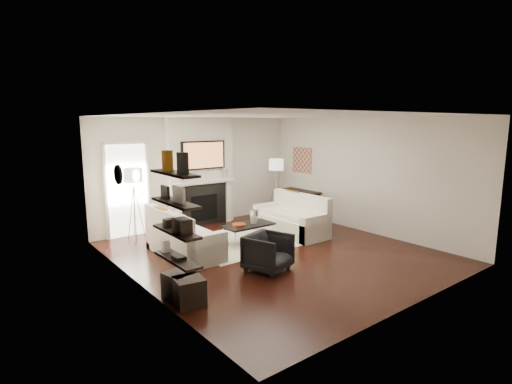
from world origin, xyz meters
TOP-DOWN VIEW (x-y plane):
  - room_envelope at (0.00, 0.00)m, footprint 6.00×6.00m
  - chimney_breast at (0.00, 2.88)m, footprint 1.80×0.25m
  - fireplace_surround at (0.00, 2.74)m, footprint 1.30×0.02m
  - firebox at (0.00, 2.73)m, footprint 0.75×0.02m
  - mantel_pilaster_l at (-0.72, 2.71)m, footprint 0.12×0.08m
  - mantel_pilaster_r at (0.72, 2.71)m, footprint 0.12×0.08m
  - mantel_shelf at (0.00, 2.69)m, footprint 1.70×0.18m
  - tv_body at (0.00, 2.71)m, footprint 1.20×0.06m
  - tv_screen at (0.00, 2.68)m, footprint 1.10×0.00m
  - candlestick_l_tall at (-0.55, 2.70)m, footprint 0.04×0.04m
  - candlestick_l_short at (-0.68, 2.70)m, footprint 0.04×0.04m
  - candlestick_r_tall at (0.55, 2.70)m, footprint 0.04×0.04m
  - candlestick_r_short at (0.68, 2.70)m, footprint 0.04×0.04m
  - hallway_panel at (-1.85, 2.98)m, footprint 0.90×0.02m
  - door_trim_l at (-2.33, 2.96)m, footprint 0.06×0.06m
  - door_trim_r at (-1.37, 2.96)m, footprint 0.06×0.06m
  - door_trim_top at (-1.85, 2.96)m, footprint 1.02×0.06m
  - rug at (0.01, 0.97)m, footprint 2.60×2.00m
  - loveseat_left_base at (-1.49, 0.96)m, footprint 0.85×1.80m
  - loveseat_left_back at (-1.83, 0.96)m, footprint 0.18×1.80m
  - loveseat_left_arm_n at (-1.49, 0.15)m, footprint 0.85×0.18m
  - loveseat_left_arm_s at (-1.49, 1.77)m, footprint 0.85×0.18m
  - loveseat_left_cushion at (-1.44, 0.96)m, footprint 0.63×1.44m
  - pillow_left_orange at (-1.83, 1.26)m, footprint 0.10×0.42m
  - pillow_left_charcoal at (-1.83, 0.66)m, footprint 0.10×0.40m
  - loveseat_right_base at (1.19, 0.82)m, footprint 0.85×1.80m
  - loveseat_right_back at (1.53, 0.82)m, footprint 0.18×1.80m
  - loveseat_right_arm_n at (1.19, 0.01)m, footprint 0.85×0.18m
  - loveseat_right_arm_s at (1.19, 1.63)m, footprint 0.85×0.18m
  - loveseat_right_cushion at (1.14, 0.82)m, footprint 0.63×1.44m
  - pillow_right_orange at (1.53, 1.12)m, footprint 0.10×0.42m
  - pillow_right_charcoal at (1.53, 0.52)m, footprint 0.10×0.40m
  - coffee_table at (-0.03, 0.83)m, footprint 1.10×0.55m
  - coffee_leg_nw at (-0.53, 0.61)m, footprint 0.02×0.02m
  - coffee_leg_ne at (0.47, 0.61)m, footprint 0.02×0.02m
  - coffee_leg_sw at (-0.53, 1.05)m, footprint 0.02×0.02m
  - coffee_leg_se at (0.47, 1.05)m, footprint 0.02×0.02m
  - hurricane_glass at (0.12, 0.83)m, footprint 0.17×0.17m
  - hurricane_candle at (0.12, 0.83)m, footprint 0.10×0.10m
  - copper_bowl at (-0.28, 0.83)m, footprint 0.29×0.29m
  - armchair at (-0.72, -0.67)m, footprint 0.87×0.84m
  - lamp_left_post at (-1.85, 2.57)m, footprint 0.02×0.02m
  - lamp_left_shade at (-1.85, 2.57)m, footprint 0.40×0.40m
  - lamp_left_leg_a at (-1.74, 2.57)m, footprint 0.25×0.02m
  - lamp_left_leg_b at (-1.91, 2.67)m, footprint 0.14×0.22m
  - lamp_left_leg_c at (-1.91, 2.48)m, footprint 0.14×0.22m
  - lamp_right_post at (2.05, 2.35)m, footprint 0.02×0.02m
  - lamp_right_shade at (2.05, 2.35)m, footprint 0.40×0.40m
  - lamp_right_leg_a at (2.16, 2.35)m, footprint 0.25×0.02m
  - lamp_right_leg_b at (2.00, 2.45)m, footprint 0.14×0.22m
  - lamp_right_leg_c at (1.99, 2.25)m, footprint 0.14×0.22m
  - console_top at (2.57, 1.88)m, footprint 0.35×1.20m
  - console_leg_n at (2.57, 1.33)m, footprint 0.30×0.04m
  - console_leg_s at (2.57, 2.43)m, footprint 0.30×0.04m
  - wall_art at (2.73, 2.05)m, footprint 0.03×0.70m
  - shelf_bottom at (-2.62, -1.00)m, footprint 0.25×1.00m
  - shelf_lower at (-2.62, -1.00)m, footprint 0.25×1.00m
  - shelf_upper at (-2.62, -1.00)m, footprint 0.25×1.00m
  - shelf_top at (-2.62, -1.00)m, footprint 0.25×1.00m
  - decor_magfile_a at (-2.62, -1.25)m, footprint 0.12×0.10m
  - decor_magfile_b at (-2.62, -0.81)m, footprint 0.12×0.10m
  - decor_frame_a at (-2.62, -1.11)m, footprint 0.04×0.30m
  - decor_frame_b at (-2.62, -0.70)m, footprint 0.04×0.22m
  - decor_wine_rack at (-2.62, -1.18)m, footprint 0.18×0.25m
  - decor_box_small at (-2.62, -0.79)m, footprint 0.15×0.12m
  - decor_books at (-2.62, -1.05)m, footprint 0.14×0.20m
  - decor_box_tall at (-2.62, -0.64)m, footprint 0.10×0.10m
  - clock_rim at (-2.73, 0.90)m, footprint 0.04×0.34m
  - clock_face at (-2.71, 0.90)m, footprint 0.01×0.29m
  - ottoman_near at (-2.47, -0.75)m, footprint 0.48×0.48m
  - ottoman_far at (-2.47, -1.03)m, footprint 0.46×0.46m

SIDE VIEW (x-z plane):
  - rug at x=0.01m, z-range 0.00..0.01m
  - coffee_leg_nw at x=-0.53m, z-range 0.00..0.38m
  - coffee_leg_ne at x=0.47m, z-range 0.00..0.38m
  - coffee_leg_sw at x=-0.53m, z-range 0.00..0.38m
  - coffee_leg_se at x=0.47m, z-range 0.00..0.38m
  - ottoman_near at x=-2.47m, z-range 0.00..0.40m
  - ottoman_far at x=-2.47m, z-range 0.00..0.40m
  - loveseat_left_base at x=-1.49m, z-range 0.00..0.42m
  - loveseat_right_base at x=1.19m, z-range 0.00..0.42m
  - loveseat_left_arm_n at x=-1.49m, z-range 0.00..0.60m
  - loveseat_left_arm_s at x=-1.49m, z-range 0.00..0.60m
  - loveseat_right_arm_n at x=1.19m, z-range 0.00..0.60m
  - loveseat_right_arm_s at x=1.19m, z-range 0.00..0.60m
  - console_leg_n at x=2.57m, z-range 0.00..0.71m
  - console_leg_s at x=2.57m, z-range 0.00..0.71m
  - armchair at x=-0.72m, z-range 0.00..0.72m
  - coffee_table at x=-0.03m, z-range 0.38..0.42m
  - copper_bowl at x=-0.28m, z-range 0.42..0.47m
  - firebox at x=0.00m, z-range 0.12..0.78m
  - loveseat_left_cushion at x=-1.44m, z-range 0.42..0.52m
  - loveseat_right_cushion at x=1.14m, z-range 0.42..0.52m
  - hurricane_candle at x=0.12m, z-range 0.42..0.57m
  - fireplace_surround at x=0.00m, z-range 0.00..1.04m
  - loveseat_left_back at x=-1.83m, z-range 0.13..0.93m
  - loveseat_right_back at x=1.53m, z-range 0.13..0.93m
  - mantel_pilaster_l at x=-0.72m, z-range 0.00..1.10m
  - mantel_pilaster_r at x=0.72m, z-range 0.00..1.10m
  - hurricane_glass at x=0.12m, z-range 0.41..0.71m
  - lamp_left_leg_a at x=-1.74m, z-range -0.02..1.22m
  - lamp_left_leg_b at x=-1.91m, z-range -0.02..1.22m
  - lamp_left_leg_c at x=-1.91m, z-range -0.02..1.22m
  - lamp_right_leg_a at x=2.16m, z-range -0.02..1.22m
  - lamp_right_leg_b at x=2.00m, z-range -0.02..1.22m
  - lamp_right_leg_c at x=1.99m, z-range -0.02..1.22m
  - lamp_left_post at x=-1.85m, z-range 0.00..1.20m
  - lamp_right_post at x=2.05m, z-range 0.00..1.20m
  - shelf_bottom at x=-2.62m, z-range 0.68..0.72m
  - pillow_left_charcoal at x=-1.83m, z-range 0.52..0.92m
  - pillow_right_charcoal at x=1.53m, z-range 0.52..0.92m
  - pillow_left_orange at x=-1.83m, z-range 0.52..0.94m
  - pillow_right_orange at x=1.53m, z-range 0.52..0.94m
  - console_top at x=2.57m, z-range 0.71..0.75m
  - decor_books at x=-2.62m, z-range 0.72..0.77m
  - decor_box_tall at x=-2.62m, z-range 0.72..0.90m
  - door_trim_l at x=-2.33m, z-range -0.03..2.13m
  - door_trim_r at x=-1.37m, z-range -0.03..2.13m
  - hallway_panel at x=-1.85m, z-range 0.00..2.10m
  - shelf_lower at x=-2.62m, z-range 1.08..1.12m
  - mantel_shelf at x=0.00m, z-range 1.09..1.16m
  - decor_box_small at x=-2.62m, z-range 1.12..1.24m
  - decor_wine_rack at x=-2.62m, z-range 1.12..1.32m
  - candlestick_l_short at x=-0.68m, z-range 1.15..1.40m
  - candlestick_r_short at x=0.68m, z-range 1.15..1.40m
  - candlestick_l_tall at x=-0.55m, z-range 1.16..1.45m
  - candlestick_r_tall at x=0.55m, z-range 1.16..1.45m
  - room_envelope at x=0.00m, z-range -1.65..4.35m
  - chimney_breast at x=0.00m, z-range 0.00..2.70m
  - lamp_left_shade at x=-1.85m, z-range 1.30..1.60m
  - lamp_right_shade at x=2.05m, z-range 1.30..1.60m
  - shelf_upper at x=-2.62m, z-range 1.48..1.52m
  - wall_art at x=2.73m, z-range 1.20..1.90m
  - decor_frame_b at x=-2.62m, z-range 1.52..1.70m
  - decor_frame_a at x=-2.62m, z-range 1.52..1.74m
  - clock_rim at x=-2.73m, z-range 1.53..1.87m
  - clock_face at x=-2.71m, z-range 1.55..1.84m
  - tv_screen at x=0.00m, z-range 1.47..2.09m
  - tv_body at x=0.00m, z-range 1.43..2.13m
  - shelf_top at x=-2.62m, z-range 1.88..1.92m
  - decor_magfile_a at x=-2.62m, z-range 1.92..2.20m
  - decor_magfile_b at x=-2.62m, z-range 1.92..2.20m
  - door_trim_top at x=-1.85m, z-range 2.10..2.16m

